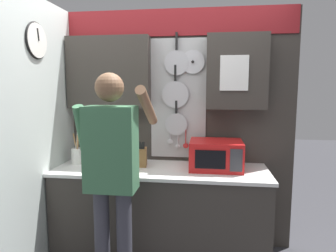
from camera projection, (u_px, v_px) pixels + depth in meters
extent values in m
cube|color=#38332D|center=(161.00, 214.00, 2.88)|extent=(1.96, 0.63, 0.85)
cube|color=white|center=(161.00, 170.00, 2.82)|extent=(1.99, 0.66, 0.03)
cube|color=#38332D|center=(166.00, 130.00, 3.11)|extent=(2.56, 0.04, 2.40)
cube|color=maroon|center=(165.00, 23.00, 2.94)|extent=(2.52, 0.02, 0.26)
cube|color=#38332D|center=(109.00, 73.00, 3.01)|extent=(0.84, 0.16, 0.71)
cube|color=#38332D|center=(237.00, 72.00, 2.84)|extent=(0.57, 0.16, 0.71)
cube|color=#B2B2B2|center=(178.00, 99.00, 3.02)|extent=(0.56, 0.01, 1.20)
cylinder|color=#B7B7BC|center=(177.00, 63.00, 2.95)|extent=(0.24, 0.02, 0.24)
cube|color=black|center=(177.00, 41.00, 2.92)|extent=(0.02, 0.02, 0.17)
cylinder|color=#B7B7BC|center=(175.00, 95.00, 2.99)|extent=(0.27, 0.02, 0.27)
cube|color=black|center=(175.00, 73.00, 2.96)|extent=(0.02, 0.02, 0.16)
cylinder|color=#B7B7BC|center=(176.00, 124.00, 3.03)|extent=(0.22, 0.02, 0.22)
cube|color=black|center=(176.00, 107.00, 3.00)|extent=(0.02, 0.02, 0.13)
cylinder|color=silver|center=(193.00, 62.00, 2.93)|extent=(0.23, 0.01, 0.23)
sphere|color=black|center=(193.00, 62.00, 2.91)|extent=(0.03, 0.03, 0.03)
cylinder|color=silver|center=(170.00, 132.00, 3.05)|extent=(0.01, 0.01, 0.17)
ellipsoid|color=silver|center=(170.00, 142.00, 3.06)|extent=(0.06, 0.01, 0.05)
cylinder|color=silver|center=(178.00, 134.00, 3.04)|extent=(0.01, 0.01, 0.22)
ellipsoid|color=silver|center=(178.00, 146.00, 3.06)|extent=(0.05, 0.01, 0.04)
cylinder|color=red|center=(186.00, 134.00, 3.03)|extent=(0.01, 0.01, 0.21)
ellipsoid|color=red|center=(186.00, 146.00, 3.05)|extent=(0.06, 0.01, 0.05)
cube|color=white|center=(234.00, 73.00, 2.76)|extent=(0.26, 0.02, 0.32)
cube|color=silver|center=(35.00, 139.00, 2.53)|extent=(0.04, 1.60, 2.40)
cylinder|color=white|center=(37.00, 41.00, 2.48)|extent=(0.02, 0.29, 0.29)
torus|color=black|center=(36.00, 41.00, 2.48)|extent=(0.02, 0.31, 0.31)
cube|color=black|center=(38.00, 34.00, 2.48)|extent=(0.01, 0.02, 0.10)
cube|color=red|center=(216.00, 155.00, 2.79)|extent=(0.48, 0.39, 0.26)
cube|color=black|center=(210.00, 160.00, 2.60)|extent=(0.26, 0.01, 0.16)
cube|color=#333338|center=(236.00, 160.00, 2.57)|extent=(0.11, 0.01, 0.20)
cube|color=brown|center=(141.00, 157.00, 2.89)|extent=(0.13, 0.16, 0.17)
cylinder|color=black|center=(136.00, 146.00, 2.84)|extent=(0.02, 0.03, 0.06)
cylinder|color=black|center=(137.00, 145.00, 2.84)|extent=(0.02, 0.03, 0.08)
cylinder|color=black|center=(139.00, 145.00, 2.84)|extent=(0.02, 0.03, 0.08)
cylinder|color=black|center=(140.00, 145.00, 2.84)|extent=(0.02, 0.03, 0.07)
cylinder|color=black|center=(141.00, 146.00, 2.84)|extent=(0.02, 0.03, 0.05)
cylinder|color=black|center=(143.00, 145.00, 2.84)|extent=(0.02, 0.03, 0.07)
cylinder|color=black|center=(144.00, 146.00, 2.83)|extent=(0.02, 0.03, 0.07)
cylinder|color=white|center=(77.00, 156.00, 2.97)|extent=(0.11, 0.11, 0.15)
cylinder|color=tan|center=(76.00, 145.00, 2.97)|extent=(0.06, 0.02, 0.24)
cylinder|color=tan|center=(77.00, 146.00, 2.96)|extent=(0.05, 0.03, 0.23)
cylinder|color=silver|center=(76.00, 147.00, 2.96)|extent=(0.05, 0.06, 0.22)
cylinder|color=silver|center=(77.00, 143.00, 2.96)|extent=(0.06, 0.05, 0.29)
cylinder|color=tan|center=(77.00, 147.00, 2.94)|extent=(0.04, 0.04, 0.23)
cylinder|color=#383842|center=(102.00, 242.00, 2.36)|extent=(0.12, 0.12, 0.86)
cylinder|color=#383842|center=(124.00, 243.00, 2.33)|extent=(0.12, 0.12, 0.86)
cube|color=#3D704C|center=(111.00, 149.00, 2.25)|extent=(0.38, 0.22, 0.64)
sphere|color=brown|center=(109.00, 87.00, 2.19)|extent=(0.21, 0.21, 0.21)
cylinder|color=#3D704C|center=(84.00, 140.00, 2.32)|extent=(0.08, 0.26, 0.57)
cylinder|color=brown|center=(147.00, 107.00, 2.42)|extent=(0.08, 0.54, 0.35)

